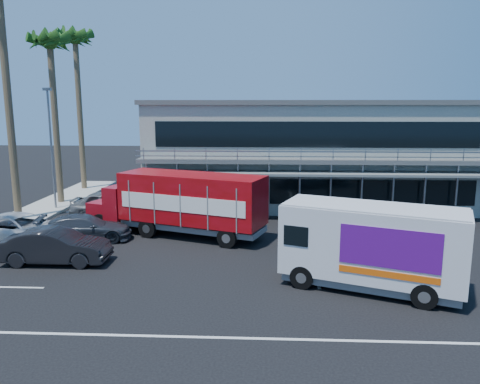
{
  "coord_description": "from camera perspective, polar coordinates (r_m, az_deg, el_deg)",
  "views": [
    {
      "loc": [
        -0.27,
        -19.22,
        7.06
      ],
      "look_at": [
        -1.48,
        5.98,
        2.3
      ],
      "focal_mm": 35.0,
      "sensor_mm": 36.0,
      "label": 1
    }
  ],
  "objects": [
    {
      "name": "red_truck",
      "position": [
        25.39,
        -7.26,
        -1.19
      ],
      "size": [
        10.32,
        5.67,
        3.41
      ],
      "rotation": [
        0.0,
        0.0,
        -0.35
      ],
      "color": "maroon",
      "rests_on": "ground"
    },
    {
      "name": "parked_car_d",
      "position": [
        25.79,
        -18.37,
        -4.18
      ],
      "size": [
        5.01,
        2.76,
        1.37
      ],
      "primitive_type": "imported",
      "rotation": [
        0.0,
        0.0,
        1.76
      ],
      "color": "#2A3038",
      "rests_on": "ground"
    },
    {
      "name": "white_van",
      "position": [
        18.61,
        15.74,
        -6.32
      ],
      "size": [
        7.13,
        4.64,
        3.3
      ],
      "rotation": [
        0.0,
        0.0,
        -0.38
      ],
      "color": "silver",
      "rests_on": "ground"
    },
    {
      "name": "building",
      "position": [
        34.48,
        8.21,
        4.91
      ],
      "size": [
        22.4,
        12.0,
        7.3
      ],
      "color": "gray",
      "rests_on": "ground"
    },
    {
      "name": "parked_car_c",
      "position": [
        26.29,
        -25.14,
        -4.15
      ],
      "size": [
        6.08,
        3.68,
        1.58
      ],
      "primitive_type": "imported",
      "rotation": [
        0.0,
        0.0,
        1.37
      ],
      "color": "silver",
      "rests_on": "ground"
    },
    {
      "name": "parked_car_e",
      "position": [
        30.45,
        -15.39,
        -1.47
      ],
      "size": [
        5.01,
        2.07,
        1.7
      ],
      "primitive_type": "imported",
      "rotation": [
        0.0,
        0.0,
        1.56
      ],
      "color": "slate",
      "rests_on": "ground"
    },
    {
      "name": "palm_e",
      "position": [
        35.48,
        -22.12,
        15.61
      ],
      "size": [
        2.8,
        2.8,
        12.25
      ],
      "color": "brown",
      "rests_on": "ground"
    },
    {
      "name": "palm_f",
      "position": [
        40.77,
        -19.41,
        16.32
      ],
      "size": [
        2.8,
        2.8,
        13.25
      ],
      "color": "brown",
      "rests_on": "ground"
    },
    {
      "name": "ground",
      "position": [
        20.48,
        3.38,
        -9.5
      ],
      "size": [
        120.0,
        120.0,
        0.0
      ],
      "primitive_type": "plane",
      "color": "black",
      "rests_on": "ground"
    },
    {
      "name": "curb_strip",
      "position": [
        30.03,
        -26.79,
        -3.93
      ],
      "size": [
        3.0,
        32.0,
        0.16
      ],
      "primitive_type": "cube",
      "color": "#A5A399",
      "rests_on": "ground"
    },
    {
      "name": "light_pole_far",
      "position": [
        33.38,
        -22.03,
        5.52
      ],
      "size": [
        0.5,
        0.25,
        8.09
      ],
      "color": "gray",
      "rests_on": "ground"
    },
    {
      "name": "parked_car_b",
      "position": [
        22.64,
        -21.56,
        -6.18
      ],
      "size": [
        4.78,
        1.71,
        1.57
      ],
      "primitive_type": "imported",
      "rotation": [
        0.0,
        0.0,
        1.58
      ],
      "color": "black",
      "rests_on": "ground"
    }
  ]
}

